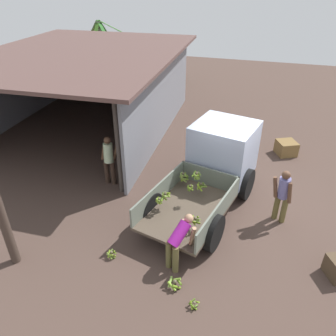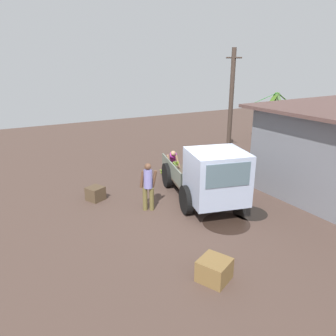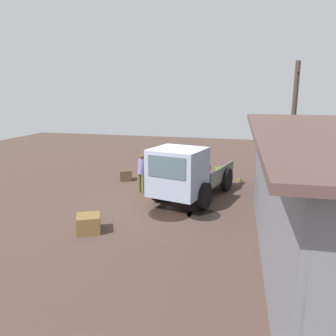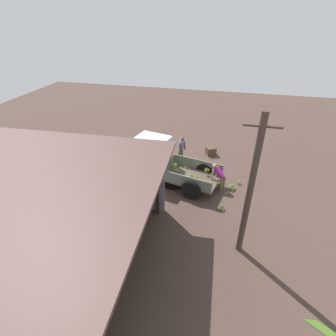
# 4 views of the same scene
# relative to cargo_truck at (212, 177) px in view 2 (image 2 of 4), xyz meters

# --- Properties ---
(ground) EXTENTS (36.00, 36.00, 0.00)m
(ground) POSITION_rel_cargo_truck_xyz_m (0.16, -0.53, -1.13)
(ground) COLOR #4A3830
(mud_patch_0) EXTENTS (1.48, 1.48, 0.01)m
(mud_patch_0) POSITION_rel_cargo_truck_xyz_m (1.13, -0.19, -1.13)
(mud_patch_0) COLOR black
(mud_patch_0) RESTS_ON ground
(mud_patch_1) EXTENTS (1.14, 1.14, 0.01)m
(mud_patch_1) POSITION_rel_cargo_truck_xyz_m (0.95, 0.94, -1.13)
(mud_patch_1) COLOR black
(mud_patch_1) RESTS_ON ground
(mud_patch_2) EXTENTS (1.51, 1.51, 0.01)m
(mud_patch_2) POSITION_rel_cargo_truck_xyz_m (-0.97, 0.22, -1.13)
(mud_patch_2) COLOR black
(mud_patch_2) RESTS_ON ground
(cargo_truck) EXTENTS (4.79, 2.81, 2.13)m
(cargo_truck) POSITION_rel_cargo_truck_xyz_m (0.00, 0.00, 0.00)
(cargo_truck) COLOR #4F4234
(cargo_truck) RESTS_ON ground
(utility_pole) EXTENTS (1.09, 0.21, 5.35)m
(utility_pole) POSITION_rel_cargo_truck_xyz_m (-4.27, 4.08, 1.59)
(utility_pole) COLOR #41332B
(utility_pole) RESTS_ON ground
(banana_palm_1) EXTENTS (2.16, 2.57, 2.98)m
(banana_palm_1) POSITION_rel_cargo_truck_xyz_m (-5.82, 8.70, 0.44)
(banana_palm_1) COLOR #5A8346
(banana_palm_1) RESTS_ON ground
(person_foreground_visitor) EXTENTS (0.47, 0.58, 1.63)m
(person_foreground_visitor) POSITION_rel_cargo_truck_xyz_m (-0.91, -1.90, -0.23)
(person_foreground_visitor) COLOR brown
(person_foreground_visitor) RESTS_ON ground
(person_worker_loading) EXTENTS (0.78, 0.68, 1.29)m
(person_worker_loading) POSITION_rel_cargo_truck_xyz_m (-3.24, 0.33, -0.37)
(person_worker_loading) COLOR brown
(person_worker_loading) RESTS_ON ground
(person_bystander_near_shed) EXTENTS (0.34, 0.66, 1.65)m
(person_bystander_near_shed) POSITION_rel_cargo_truck_xyz_m (-0.51, 3.35, -0.22)
(person_bystander_near_shed) COLOR #37261D
(person_bystander_near_shed) RESTS_ON ground
(banana_bunch_on_ground_0) EXTENTS (0.34, 0.34, 0.23)m
(banana_bunch_on_ground_0) POSITION_rel_cargo_truck_xyz_m (-3.92, 0.23, -1.00)
(banana_bunch_on_ground_0) COLOR brown
(banana_bunch_on_ground_0) RESTS_ON ground
(banana_bunch_on_ground_1) EXTENTS (0.23, 0.24, 0.18)m
(banana_bunch_on_ground_1) POSITION_rel_cargo_truck_xyz_m (-4.28, -0.29, -1.04)
(banana_bunch_on_ground_1) COLOR brown
(banana_bunch_on_ground_1) RESTS_ON ground
(banana_bunch_on_ground_2) EXTENTS (0.25, 0.27, 0.20)m
(banana_bunch_on_ground_2) POSITION_rel_cargo_truck_xyz_m (-3.51, 1.93, -1.02)
(banana_bunch_on_ground_2) COLOR brown
(banana_bunch_on_ground_2) RESTS_ON ground
(wooden_crate_0) EXTENTS (0.72, 0.72, 0.49)m
(wooden_crate_0) POSITION_rel_cargo_truck_xyz_m (-2.53, -3.27, -0.89)
(wooden_crate_0) COLOR #4C3A28
(wooden_crate_0) RESTS_ON ground
(wooden_crate_1) EXTENTS (0.89, 0.89, 0.52)m
(wooden_crate_1) POSITION_rel_cargo_truck_xyz_m (3.18, -2.14, -0.88)
(wooden_crate_1) COLOR brown
(wooden_crate_1) RESTS_ON ground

